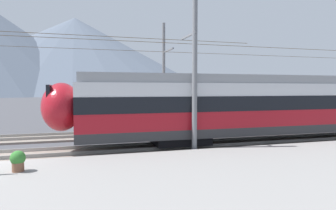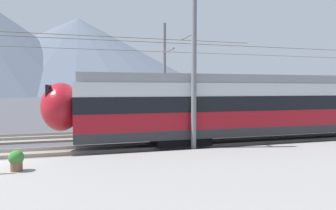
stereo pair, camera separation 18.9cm
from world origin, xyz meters
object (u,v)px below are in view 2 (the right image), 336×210
Objects in this scene: catenary_mast_mid at (193,74)px; potted_plant_platform_edge at (16,159)px; train_far_track at (319,100)px; catenary_mast_far_side at (165,74)px; train_near_platform at (306,104)px.

catenary_mast_mid reaches higher than potted_plant_platform_edge.
catenary_mast_far_side is (-12.32, 2.12, 2.00)m from train_far_track.
train_near_platform is at bearing 14.37° from potted_plant_platform_edge.
potted_plant_platform_edge is at bearing -156.59° from train_far_track.
potted_plant_platform_edge is (-7.13, -2.22, -3.05)m from catenary_mast_mid.
train_near_platform and train_far_track have the same top height.
potted_plant_platform_edge is at bearing -165.63° from train_near_platform.
potted_plant_platform_edge is (-14.87, -3.81, -1.48)m from train_near_platform.
train_near_platform is 15.42m from potted_plant_platform_edge.
train_far_track is at bearing -9.76° from catenary_mast_far_side.
catenary_mast_far_side reaches higher than catenary_mast_mid.
train_near_platform is at bearing -137.94° from train_far_track.
catenary_mast_mid is (-13.34, -6.64, 1.57)m from train_far_track.
train_far_track reaches higher than potted_plant_platform_edge.
catenary_mast_mid is at bearing -168.41° from train_near_platform.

